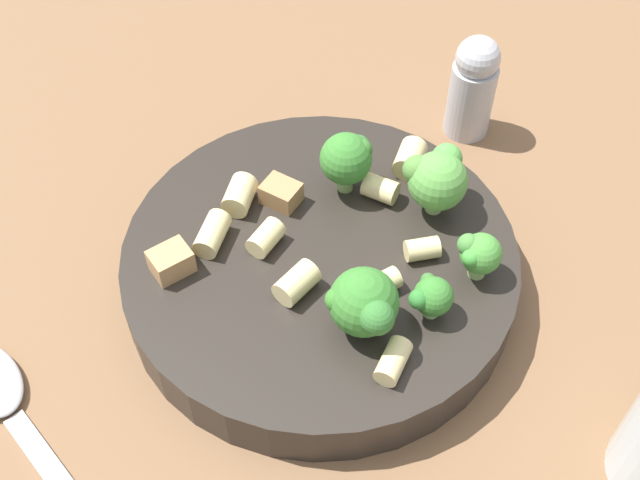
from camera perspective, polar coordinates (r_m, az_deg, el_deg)
name	(u,v)px	position (r m, az deg, el deg)	size (l,w,h in m)	color
ground_plane	(320,283)	(0.52, 0.00, -3.08)	(2.00, 2.00, 0.00)	brown
pasta_bowl	(320,264)	(0.50, 0.00, -1.74)	(0.24, 0.24, 0.03)	#28231E
broccoli_floret_0	(479,254)	(0.47, 11.22, -0.96)	(0.02, 0.03, 0.03)	#93B766
broccoli_floret_1	(431,297)	(0.45, 7.93, -4.01)	(0.03, 0.03, 0.03)	#9EC175
broccoli_floret_2	(365,304)	(0.44, 3.20, -4.57)	(0.05, 0.04, 0.04)	#9EC175
broccoli_floret_3	(349,157)	(0.51, 2.07, 5.91)	(0.03, 0.03, 0.04)	#84AD60
broccoli_floret_4	(437,178)	(0.50, 8.31, 4.38)	(0.04, 0.04, 0.04)	#9EC175
rigatoni_0	(422,249)	(0.49, 7.28, -0.64)	(0.01, 0.01, 0.02)	beige
rigatoni_1	(297,283)	(0.46, -1.68, -3.07)	(0.02, 0.02, 0.03)	beige
rigatoni_2	(212,234)	(0.49, -7.68, 0.43)	(0.02, 0.02, 0.03)	beige
rigatoni_3	(240,195)	(0.51, -5.74, 3.19)	(0.02, 0.02, 0.02)	beige
rigatoni_4	(376,286)	(0.47, 4.00, -3.31)	(0.01, 0.01, 0.03)	beige
rigatoni_5	(380,189)	(0.51, 4.32, 3.65)	(0.02, 0.02, 0.02)	beige
rigatoni_6	(266,238)	(0.49, -3.88, 0.16)	(0.01, 0.01, 0.02)	beige
rigatoni_7	(393,361)	(0.44, 5.22, -8.58)	(0.01, 0.01, 0.03)	beige
rigatoni_8	(410,158)	(0.53, 6.41, 5.79)	(0.02, 0.02, 0.03)	beige
chicken_chunk_0	(171,258)	(0.48, -10.56, -1.25)	(0.02, 0.02, 0.02)	tan
chicken_chunk_1	(281,193)	(0.51, -2.79, 3.33)	(0.02, 0.02, 0.01)	#A87A4C
pepper_shaker	(473,86)	(0.60, 10.81, 10.69)	(0.03, 0.03, 0.08)	#B2B2B7
spoon	(7,408)	(0.50, -21.38, -11.05)	(0.17, 0.12, 0.01)	#B2B2B7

